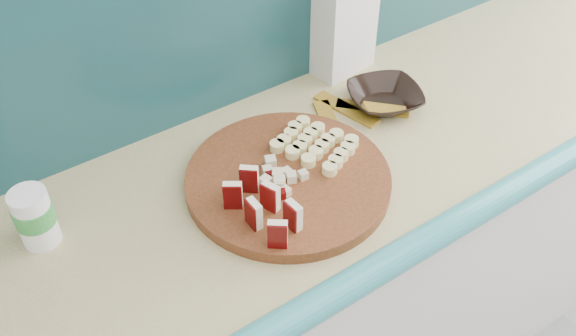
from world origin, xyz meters
The scene contains 9 objects.
kitchen_counter centered at (0.10, 1.50, 0.46)m, with size 2.20×0.63×0.91m.
cutting_board centered at (-0.14, 1.47, 0.92)m, with size 0.42×0.42×0.03m, color #44210E.
apple_wedges centered at (-0.24, 1.41, 0.97)m, with size 0.10×0.19×0.06m.
apple_chunks centered at (-0.16, 1.46, 0.95)m, with size 0.06×0.07×0.02m.
banana_slices centered at (-0.04, 1.51, 0.95)m, with size 0.17×0.19×0.02m.
brown_bowl centered at (0.20, 1.57, 0.93)m, with size 0.17×0.17×0.04m, color black.
flour_bag centered at (0.21, 1.76, 1.04)m, with size 0.15×0.11×0.26m, color silver.
canister centered at (-0.60, 1.61, 0.97)m, with size 0.07×0.07×0.12m.
banana_peel centered at (0.11, 1.58, 0.91)m, with size 0.24×0.20×0.01m.
Camera 1 is at (-0.68, 0.69, 1.82)m, focal length 40.00 mm.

